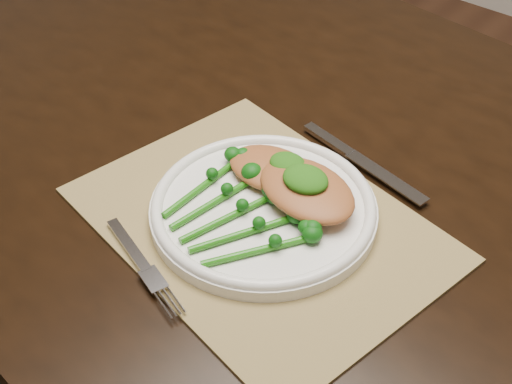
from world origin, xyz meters
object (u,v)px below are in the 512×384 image
Objects in this scene: placemat at (259,223)px; broccolini_bundle at (229,217)px; dining_table at (282,325)px; dinner_plate at (263,208)px; chicken_fillet_left at (273,169)px.

broccolini_bundle is (-0.02, -0.03, 0.02)m from placemat.
dinner_plate reaches higher than dining_table.
dinner_plate is at bearing 117.11° from placemat.
placemat is at bearing -69.41° from chicken_fillet_left.
dining_table is 8.42× the size of broccolini_bundle.
dinner_plate reaches higher than placemat.
dining_table is at bearing 124.36° from placemat.
dinner_plate is (0.06, -0.13, 0.39)m from dining_table.
broccolini_bundle reaches higher than dinner_plate.
placemat is at bearing -59.47° from dining_table.
placemat is 3.59× the size of chicken_fillet_left.
chicken_fillet_left reaches higher than dinner_plate.
chicken_fillet_left and broccolini_bundle have the same top height.
broccolini_bundle is at bearing -88.79° from chicken_fillet_left.
placemat is (0.06, -0.14, 0.37)m from dining_table.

